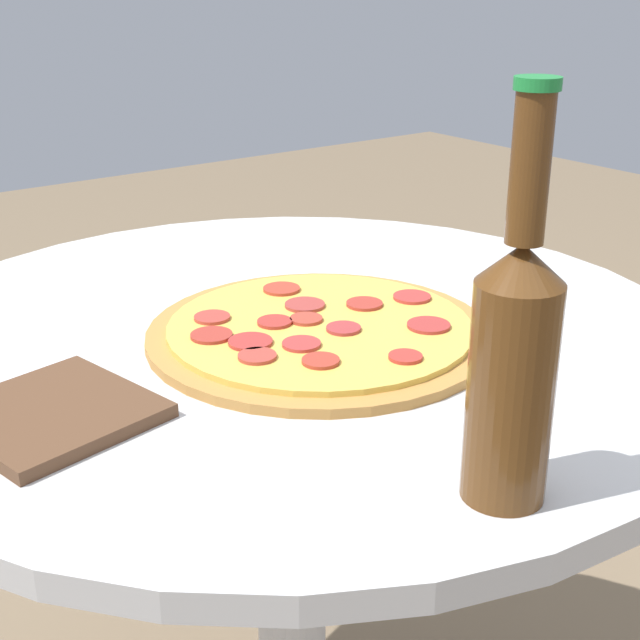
% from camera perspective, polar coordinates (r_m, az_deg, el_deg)
% --- Properties ---
extents(table, '(0.87, 0.87, 0.77)m').
position_cam_1_polar(table, '(1.03, -1.95, -10.24)').
color(table, silver).
rests_on(table, ground_plane).
extents(pizza, '(0.35, 0.35, 0.02)m').
position_cam_1_polar(pizza, '(0.91, -0.02, -0.71)').
color(pizza, '#B77F3D').
rests_on(pizza, table).
extents(beer_bottle, '(0.06, 0.06, 0.29)m').
position_cam_1_polar(beer_bottle, '(0.62, 12.27, -2.40)').
color(beer_bottle, '#563314').
rests_on(beer_bottle, table).
extents(pizza_paddle, '(0.18, 0.31, 0.02)m').
position_cam_1_polar(pizza_paddle, '(0.77, -18.75, -6.48)').
color(pizza_paddle, brown).
rests_on(pizza_paddle, table).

